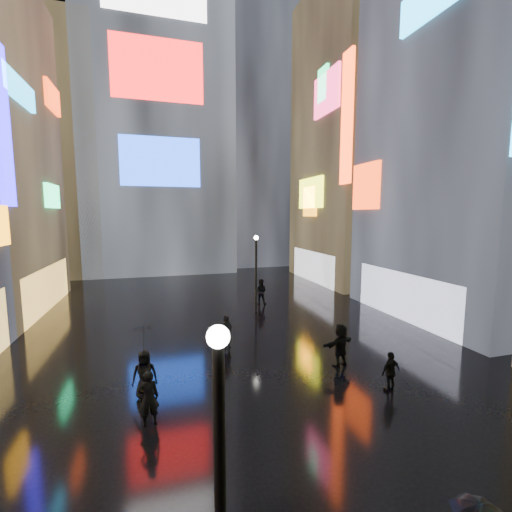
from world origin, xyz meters
name	(u,v)px	position (x,y,z in m)	size (l,w,h in m)	color
ground	(220,321)	(0.00, 20.00, 0.00)	(140.00, 140.00, 0.00)	black
building_right_mid	(481,78)	(15.98, 17.01, 14.99)	(10.28, 13.70, 30.00)	black
building_right_far	(361,139)	(15.98, 30.00, 13.98)	(10.28, 12.00, 28.00)	black
tower_main	(157,93)	(-3.00, 43.97, 21.01)	(16.00, 14.20, 42.00)	black
tower_flank_right	(250,138)	(9.00, 46.00, 17.00)	(12.00, 12.00, 34.00)	black
tower_flank_left	(54,155)	(-14.00, 42.00, 13.00)	(10.00, 10.00, 26.00)	black
lamp_near	(220,489)	(-2.94, 3.61, 2.94)	(0.30, 0.30, 5.20)	black
lamp_far	(256,269)	(2.72, 21.31, 2.94)	(0.30, 0.30, 5.20)	black
pedestrian_3	(391,372)	(4.57, 9.73, 0.76)	(0.89, 0.37, 1.52)	black
pedestrian_4	(145,375)	(-4.22, 11.72, 0.90)	(0.88, 0.57, 1.79)	black
pedestrian_5	(340,345)	(3.88, 12.18, 0.94)	(1.74, 0.55, 1.88)	black
pedestrian_6	(227,332)	(-0.46, 15.52, 0.82)	(0.60, 0.39, 1.64)	black
pedestrian_7	(261,292)	(3.59, 23.13, 0.93)	(0.91, 0.71, 1.87)	black
umbrella_2	(143,338)	(-4.22, 11.72, 2.26)	(1.03, 1.05, 0.94)	black
pedestrian_8	(148,398)	(-4.06, 10.07, 0.89)	(0.65, 0.43, 1.79)	black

